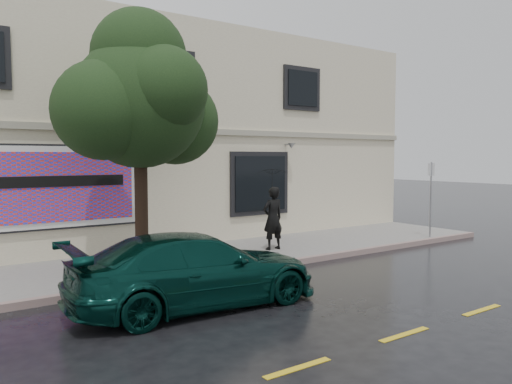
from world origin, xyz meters
TOP-DOWN VIEW (x-y plane):
  - ground at (0.00, 0.00)m, footprint 90.00×90.00m
  - sidewalk at (0.00, 3.25)m, footprint 20.00×3.50m
  - curb at (0.00, 1.50)m, footprint 20.00×0.18m
  - road_marking at (0.00, -3.50)m, footprint 19.00×0.12m
  - building at (0.00, 9.00)m, footprint 20.00×8.12m
  - billboard at (-3.20, 4.92)m, footprint 4.30×0.16m
  - car at (-1.98, -0.25)m, footprint 4.90×2.35m
  - pedestrian at (2.22, 2.93)m, footprint 0.66×0.44m
  - umbrella at (2.22, 2.93)m, footprint 1.21×1.21m
  - street_tree at (-2.02, 2.28)m, footprint 2.94×2.94m
  - sign_pole at (7.87, 1.70)m, footprint 0.31×0.05m

SIDE VIEW (x-z plane):
  - ground at x=0.00m, z-range 0.00..0.00m
  - road_marking at x=0.00m, z-range 0.00..0.01m
  - sidewalk at x=0.00m, z-range 0.00..0.15m
  - curb at x=0.00m, z-range -0.01..0.15m
  - car at x=-1.98m, z-range 0.00..1.40m
  - pedestrian at x=2.22m, z-range 0.15..1.97m
  - sign_pole at x=7.87m, z-range 0.41..2.91m
  - billboard at x=-3.20m, z-range 0.95..3.15m
  - umbrella at x=2.22m, z-range 1.97..2.67m
  - building at x=0.00m, z-range 0.00..7.00m
  - street_tree at x=-2.02m, z-range 1.34..6.69m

